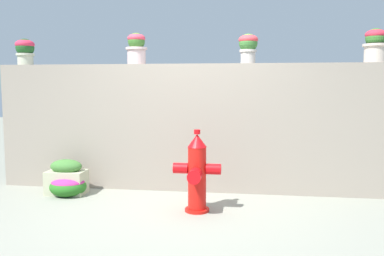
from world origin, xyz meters
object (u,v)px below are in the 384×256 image
planter_box (66,177)px  flower_bush_left (68,186)px  fire_hydrant (197,174)px  potted_plant_1 (136,47)px  potted_plant_3 (375,44)px  potted_plant_0 (25,50)px  potted_plant_2 (248,45)px

planter_box → flower_bush_left: bearing=-54.6°
flower_bush_left → fire_hydrant: bearing=-14.0°
potted_plant_1 → potted_plant_3: 3.03m
flower_bush_left → potted_plant_0: bearing=147.3°
potted_plant_0 → planter_box: size_ratio=0.74×
fire_hydrant → flower_bush_left: size_ratio=1.96×
fire_hydrant → flower_bush_left: fire_hydrant is taller
potted_plant_0 → potted_plant_3: size_ratio=0.87×
flower_bush_left → planter_box: (-0.05, 0.07, 0.09)m
potted_plant_0 → potted_plant_2: 3.07m
potted_plant_1 → flower_bush_left: (-0.78, -0.53, -1.79)m
potted_plant_2 → planter_box: (-2.32, -0.42, -1.70)m
potted_plant_2 → flower_bush_left: bearing=-167.7°
potted_plant_1 → potted_plant_0: bearing=-179.7°
potted_plant_3 → fire_hydrant: potted_plant_3 is taller
planter_box → potted_plant_0: bearing=149.5°
potted_plant_1 → potted_plant_2: size_ratio=1.10×
potted_plant_2 → flower_bush_left: 2.93m
potted_plant_1 → potted_plant_3: potted_plant_3 is taller
potted_plant_2 → fire_hydrant: bearing=-120.5°
planter_box → potted_plant_3: bearing=6.4°
potted_plant_0 → fire_hydrant: bearing=-20.5°
potted_plant_3 → flower_bush_left: size_ratio=0.89×
potted_plant_0 → fire_hydrant: potted_plant_0 is taller
flower_bush_left → planter_box: 0.12m
potted_plant_0 → flower_bush_left: potted_plant_0 is taller
potted_plant_0 → potted_plant_1: potted_plant_1 is taller
potted_plant_0 → fire_hydrant: (2.53, -0.95, -1.47)m
potted_plant_1 → fire_hydrant: (0.94, -0.95, -1.49)m
potted_plant_1 → fire_hydrant: bearing=-45.5°
potted_plant_0 → potted_plant_3: bearing=-0.2°
planter_box → potted_plant_1: bearing=28.4°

